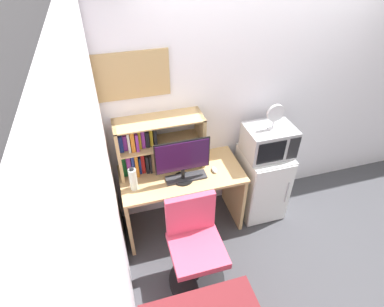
% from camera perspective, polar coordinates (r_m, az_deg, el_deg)
% --- Properties ---
extents(wall_back, '(6.40, 0.04, 2.60)m').
position_cam_1_polar(wall_back, '(3.59, 17.81, 10.20)').
color(wall_back, silver).
rests_on(wall_back, ground_plane).
extents(wall_left, '(0.04, 4.40, 2.60)m').
position_cam_1_polar(wall_left, '(1.86, -13.52, -20.69)').
color(wall_left, silver).
rests_on(wall_left, ground_plane).
extents(desk, '(1.24, 0.61, 0.77)m').
position_cam_1_polar(desk, '(3.32, -1.82, -6.69)').
color(desk, tan).
rests_on(desk, ground_plane).
extents(hutch_bookshelf, '(0.85, 0.29, 0.57)m').
position_cam_1_polar(hutch_bookshelf, '(3.07, -8.37, 1.51)').
color(hutch_bookshelf, tan).
rests_on(hutch_bookshelf, desk).
extents(monitor, '(0.53, 0.20, 0.46)m').
position_cam_1_polar(monitor, '(2.92, -1.74, -0.95)').
color(monitor, black).
rests_on(monitor, desk).
extents(keyboard, '(0.41, 0.13, 0.02)m').
position_cam_1_polar(keyboard, '(3.09, -1.08, -4.39)').
color(keyboard, '#333338').
rests_on(keyboard, desk).
extents(computer_mouse, '(0.05, 0.10, 0.03)m').
position_cam_1_polar(computer_mouse, '(3.17, 4.10, -3.00)').
color(computer_mouse, silver).
rests_on(computer_mouse, desk).
extents(water_bottle, '(0.07, 0.07, 0.25)m').
position_cam_1_polar(water_bottle, '(2.96, -10.73, -4.62)').
color(water_bottle, silver).
rests_on(water_bottle, desk).
extents(mini_fridge, '(0.47, 0.53, 0.84)m').
position_cam_1_polar(mini_fridge, '(3.66, 12.58, -5.13)').
color(mini_fridge, white).
rests_on(mini_fridge, ground_plane).
extents(microwave, '(0.49, 0.38, 0.32)m').
position_cam_1_polar(microwave, '(3.31, 13.89, 2.27)').
color(microwave, '#ADADB2').
rests_on(microwave, mini_fridge).
extents(desk_fan, '(0.18, 0.11, 0.26)m').
position_cam_1_polar(desk_fan, '(3.15, 14.99, 6.81)').
color(desk_fan, silver).
rests_on(desk_fan, microwave).
extents(desk_chair, '(0.54, 0.54, 0.95)m').
position_cam_1_polar(desk_chair, '(2.98, 0.58, -17.14)').
color(desk_chair, black).
rests_on(desk_chair, ground_plane).
extents(wall_corkboard, '(0.78, 0.02, 0.42)m').
position_cam_1_polar(wall_corkboard, '(2.84, -12.09, 13.61)').
color(wall_corkboard, tan).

